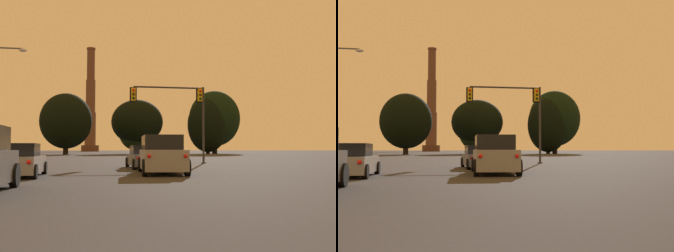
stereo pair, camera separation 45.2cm
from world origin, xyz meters
The scene contains 10 objects.
hatchback_left_lane_second centered at (-3.20, 15.32, 0.66)m, with size 1.99×4.14×1.44m.
suv_right_lane_second centered at (3.17, 16.51, 0.90)m, with size 2.29×4.97×1.86m.
sedan_right_lane_front centered at (2.93, 22.11, 0.67)m, with size 2.17×4.77×1.43m.
traffic_light_overhead_right centered at (6.58, 29.35, 4.91)m, with size 6.35×0.50×6.38m.
smokestack centered at (-5.51, 177.34, 18.51)m, with size 7.87×7.87×47.14m.
treeline_far_right centered at (-7.51, 83.28, 7.14)m, with size 11.01×9.91×13.06m.
treeline_far_left centered at (27.83, 92.49, 8.78)m, with size 12.85×11.57×15.75m.
treeline_right_mid centered at (8.41, 92.04, 7.67)m, with size 12.47×11.22×13.06m.
treeline_center_right centered at (7.67, 92.27, 5.92)m, with size 7.69×6.92×10.89m.
treeline_center_left centered at (25.54, 90.41, 7.06)m, with size 9.97×8.98×13.74m.
Camera 1 is at (0.37, -2.45, 1.20)m, focal length 42.00 mm.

